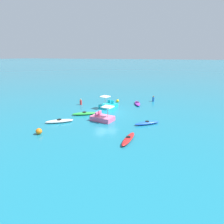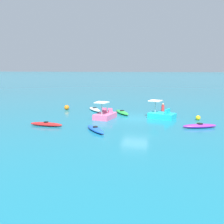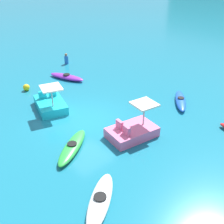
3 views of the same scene
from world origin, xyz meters
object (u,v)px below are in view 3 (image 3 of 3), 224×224
at_px(buoy_yellow, 26,87).
at_px(person_near_shore, 66,59).
at_px(pedal_boat_pink, 132,131).
at_px(kayak_purple, 67,77).
at_px(kayak_blue, 181,101).
at_px(kayak_green, 72,147).
at_px(kayak_white, 100,200).
at_px(pedal_boat_cyan, 50,104).

distance_m(buoy_yellow, person_near_shore, 5.54).
bearing_deg(buoy_yellow, pedal_boat_pink, 8.06).
relative_size(kayak_purple, person_near_shore, 3.30).
bearing_deg(pedal_boat_pink, person_near_shore, 161.13).
bearing_deg(person_near_shore, buoy_yellow, -63.67).
height_order(kayak_blue, pedal_boat_pink, pedal_boat_pink).
xyz_separation_m(kayak_green, kayak_blue, (0.67, 7.64, -0.00)).
bearing_deg(kayak_white, pedal_boat_pink, 118.75).
bearing_deg(kayak_green, kayak_blue, 84.98).
xyz_separation_m(kayak_purple, pedal_boat_cyan, (3.07, -3.30, 0.17)).
distance_m(kayak_blue, person_near_shore, 10.59).
xyz_separation_m(kayak_purple, buoy_yellow, (-0.22, -3.10, 0.06)).
distance_m(pedal_boat_cyan, person_near_shore, 7.72).
distance_m(kayak_purple, pedal_boat_pink, 8.54).
bearing_deg(kayak_white, kayak_blue, 106.87).
bearing_deg(pedal_boat_cyan, buoy_yellow, 176.59).
bearing_deg(kayak_green, buoy_yellow, 167.49).
distance_m(pedal_boat_pink, buoy_yellow, 8.62).
bearing_deg(kayak_green, person_near_shore, 146.17).
height_order(kayak_white, pedal_boat_pink, pedal_boat_pink).
height_order(kayak_green, kayak_purple, same).
bearing_deg(kayak_white, buoy_yellow, 165.25).
xyz_separation_m(kayak_green, kayak_white, (3.35, -1.19, 0.00)).
relative_size(pedal_boat_pink, person_near_shore, 3.00).
bearing_deg(person_near_shore, pedal_boat_cyan, -41.94).
bearing_deg(pedal_boat_cyan, person_near_shore, 138.06).
height_order(kayak_purple, kayak_white, same).
relative_size(pedal_boat_cyan, pedal_boat_pink, 1.04).
height_order(pedal_boat_cyan, pedal_boat_pink, same).
xyz_separation_m(kayak_blue, person_near_shore, (-10.53, -1.04, 0.22)).
height_order(kayak_blue, kayak_white, same).
xyz_separation_m(kayak_purple, kayak_white, (10.54, -5.93, -0.00)).
height_order(kayak_white, pedal_boat_cyan, pedal_boat_cyan).
relative_size(kayak_green, buoy_yellow, 6.48).
bearing_deg(buoy_yellow, pedal_boat_cyan, -3.41).
bearing_deg(pedal_boat_cyan, kayak_purple, 132.98).
distance_m(kayak_purple, kayak_blue, 8.38).
height_order(kayak_green, kayak_white, same).
relative_size(kayak_green, person_near_shore, 3.24).
distance_m(kayak_purple, person_near_shore, 3.27).
bearing_deg(buoy_yellow, kayak_purple, 86.03).
height_order(kayak_green, kayak_blue, same).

